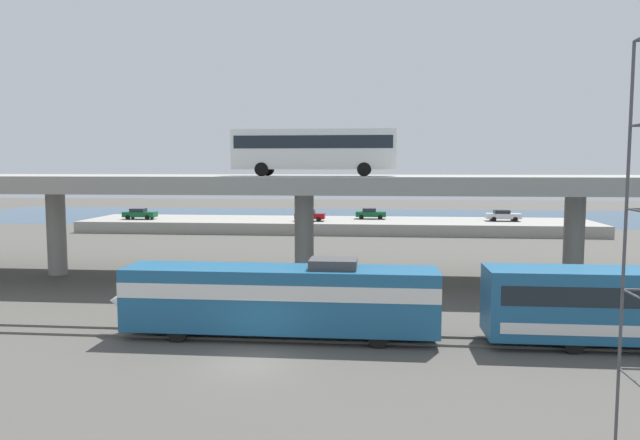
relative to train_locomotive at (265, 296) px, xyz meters
The scene contains 12 objects.
ground_plane 4.56m from the train_locomotive, 88.89° to the right, with size 260.00×260.00×0.00m, color #4C4944.
rail_strip_near 2.25m from the train_locomotive, 83.90° to the right, with size 110.00×0.12×0.12m, color #59544C.
rail_strip_far 2.25m from the train_locomotive, 83.90° to the left, with size 110.00×0.12×0.12m, color #59544C.
train_locomotive is the anchor object (origin of this frame).
highway_overpass 16.79m from the train_locomotive, 89.72° to the left, with size 96.00×11.29×8.14m.
transit_bus_on_overpass 16.20m from the train_locomotive, 85.66° to the left, with size 12.00×2.68×3.40m.
pier_parking_lot 51.02m from the train_locomotive, 89.91° to the left, with size 68.80×12.37×1.50m, color gray.
parked_car_0 55.98m from the train_locomotive, 66.30° to the left, with size 4.49×2.00×1.50m.
parked_car_1 56.21m from the train_locomotive, 118.79° to the left, with size 4.47×1.92×1.50m.
parked_car_2 53.01m from the train_locomotive, 84.80° to the left, with size 4.17×1.94×1.50m.
parked_car_3 48.91m from the train_locomotive, 93.85° to the left, with size 4.02×1.82×1.50m.
harbor_water 74.03m from the train_locomotive, 89.94° to the left, with size 140.00×36.00×0.01m, color navy.
Camera 1 is at (5.71, -25.77, 8.91)m, focal length 33.29 mm.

